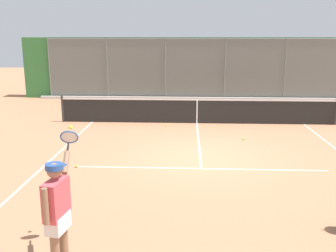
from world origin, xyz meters
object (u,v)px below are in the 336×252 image
(tennis_ball_mid_court, at_px, (76,166))
(tennis_ball_near_net, at_px, (243,139))
(tennis_player, at_px, (57,209))
(tennis_ball_near_baseline, at_px, (166,125))

(tennis_ball_mid_court, bearing_deg, tennis_ball_near_net, -147.96)
(tennis_player, distance_m, tennis_ball_mid_court, 4.75)
(tennis_player, xyz_separation_m, tennis_ball_near_net, (-3.72, -7.53, -0.95))
(tennis_ball_mid_court, relative_size, tennis_ball_near_net, 1.00)
(tennis_ball_near_baseline, bearing_deg, tennis_ball_mid_court, 66.82)
(tennis_ball_mid_court, xyz_separation_m, tennis_ball_near_net, (-4.78, -2.99, 0.00))
(tennis_ball_mid_court, height_order, tennis_ball_near_baseline, same)
(tennis_player, relative_size, tennis_ball_mid_court, 29.89)
(tennis_ball_mid_court, bearing_deg, tennis_ball_near_baseline, -113.18)
(tennis_ball_near_net, relative_size, tennis_ball_near_baseline, 1.00)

